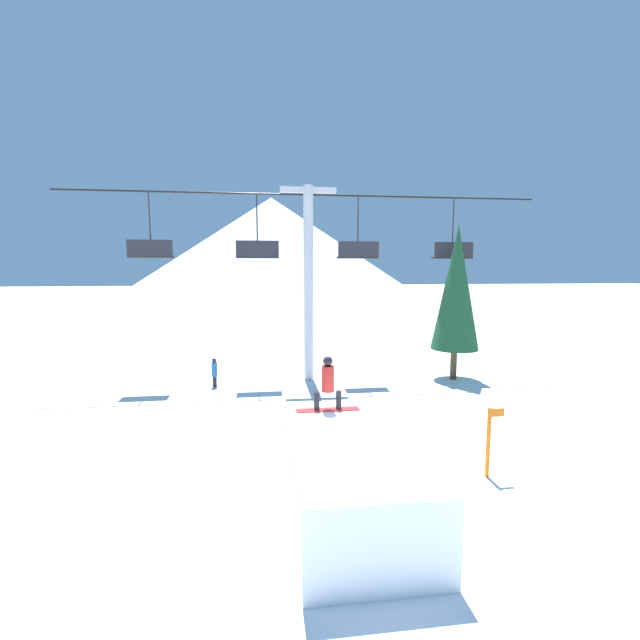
% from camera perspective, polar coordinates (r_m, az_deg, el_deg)
% --- Properties ---
extents(ground_plane, '(220.00, 220.00, 0.00)m').
position_cam_1_polar(ground_plane, '(9.48, 4.54, -24.87)').
color(ground_plane, white).
extents(mountain_ridge, '(60.74, 60.74, 19.86)m').
position_cam_1_polar(mountain_ridge, '(95.45, -6.46, 10.01)').
color(mountain_ridge, silver).
rests_on(mountain_ridge, ground_plane).
extents(snow_ramp, '(2.46, 4.48, 1.56)m').
position_cam_1_polar(snow_ramp, '(9.17, 4.50, -20.43)').
color(snow_ramp, white).
rests_on(snow_ramp, ground_plane).
extents(snowboarder, '(1.54, 0.30, 1.34)m').
position_cam_1_polar(snowboarder, '(10.40, 1.05, -8.50)').
color(snowboarder, '#B22D2D').
rests_on(snowboarder, snow_ramp).
extents(chairlift, '(20.55, 0.44, 8.47)m').
position_cam_1_polar(chairlift, '(18.73, -1.55, 7.27)').
color(chairlift, '#B2B2B7').
rests_on(chairlift, ground_plane).
extents(pine_tree_near, '(2.07, 2.07, 6.83)m').
position_cam_1_polar(pine_tree_near, '(19.71, 17.74, 4.06)').
color(pine_tree_near, '#4C3823').
rests_on(pine_tree_near, ground_plane).
extents(trail_marker, '(0.41, 0.10, 1.71)m').
position_cam_1_polar(trail_marker, '(11.31, 21.60, -14.70)').
color(trail_marker, orange).
rests_on(trail_marker, ground_plane).
extents(distant_skier, '(0.24, 0.24, 1.23)m').
position_cam_1_polar(distant_skier, '(18.57, -13.89, -6.66)').
color(distant_skier, black).
rests_on(distant_skier, ground_plane).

